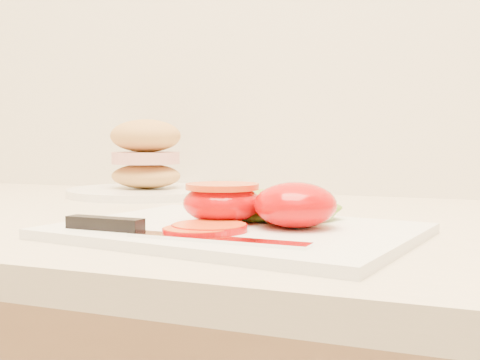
% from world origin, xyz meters
% --- Properties ---
extents(cutting_board, '(0.37, 0.29, 0.01)m').
position_xyz_m(cutting_board, '(-0.62, 1.54, 0.94)').
color(cutting_board, white).
rests_on(cutting_board, counter).
extents(tomato_half_dome, '(0.08, 0.08, 0.04)m').
position_xyz_m(tomato_half_dome, '(-0.56, 1.55, 0.96)').
color(tomato_half_dome, '#D50600').
rests_on(tomato_half_dome, cutting_board).
extents(tomato_half_cut, '(0.08, 0.08, 0.04)m').
position_xyz_m(tomato_half_cut, '(-0.64, 1.55, 0.96)').
color(tomato_half_cut, '#D50600').
rests_on(tomato_half_cut, cutting_board).
extents(tomato_slice_0, '(0.07, 0.07, 0.01)m').
position_xyz_m(tomato_slice_0, '(-0.63, 1.50, 0.94)').
color(tomato_slice_0, '#EC5123').
rests_on(tomato_slice_0, cutting_board).
extents(tomato_slice_1, '(0.06, 0.06, 0.01)m').
position_xyz_m(tomato_slice_1, '(-0.63, 1.48, 0.94)').
color(tomato_slice_1, '#EC5123').
rests_on(tomato_slice_1, cutting_board).
extents(lettuce_leaf_0, '(0.16, 0.14, 0.02)m').
position_xyz_m(lettuce_leaf_0, '(-0.62, 1.61, 0.95)').
color(lettuce_leaf_0, olive).
rests_on(lettuce_leaf_0, cutting_board).
extents(lettuce_leaf_1, '(0.11, 0.09, 0.02)m').
position_xyz_m(lettuce_leaf_1, '(-0.58, 1.61, 0.95)').
color(lettuce_leaf_1, olive).
rests_on(lettuce_leaf_1, cutting_board).
extents(knife, '(0.25, 0.04, 0.01)m').
position_xyz_m(knife, '(-0.67, 1.46, 0.94)').
color(knife, silver).
rests_on(knife, cutting_board).
extents(sandwich_plate, '(0.26, 0.26, 0.13)m').
position_xyz_m(sandwich_plate, '(-0.92, 1.87, 0.98)').
color(sandwich_plate, white).
rests_on(sandwich_plate, counter).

